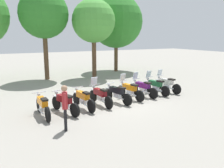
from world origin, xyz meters
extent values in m
plane|color=gray|center=(0.00, 0.00, 0.00)|extent=(80.00, 80.00, 0.00)
cylinder|color=black|center=(-3.98, 0.26, 0.32)|extent=(0.12, 0.64, 0.64)
cylinder|color=black|center=(-3.93, -1.29, 0.32)|extent=(0.12, 0.64, 0.64)
cube|color=silver|center=(-3.98, 0.26, 0.66)|extent=(0.13, 0.36, 0.04)
cube|color=orange|center=(-3.96, -0.46, 0.67)|extent=(0.29, 0.96, 0.30)
cube|color=silver|center=(-3.95, -0.51, 0.40)|extent=(0.23, 0.41, 0.24)
cube|color=black|center=(-3.94, -0.86, 0.86)|extent=(0.26, 0.45, 0.08)
cylinder|color=silver|center=(-3.98, 0.17, 0.64)|extent=(0.06, 0.23, 0.64)
cylinder|color=silver|center=(-3.98, 0.08, 0.97)|extent=(0.62, 0.06, 0.04)
sphere|color=silver|center=(-3.98, 0.21, 0.85)|extent=(0.17, 0.17, 0.16)
cylinder|color=silver|center=(-4.10, -0.82, 0.34)|extent=(0.09, 0.70, 0.07)
cylinder|color=black|center=(-3.18, 0.23, 0.32)|extent=(0.27, 0.64, 0.64)
cylinder|color=black|center=(-2.76, -1.26, 0.32)|extent=(0.27, 0.64, 0.64)
cube|color=silver|center=(-3.18, 0.23, 0.66)|extent=(0.21, 0.38, 0.04)
cube|color=maroon|center=(-2.98, -0.47, 0.67)|extent=(0.51, 0.98, 0.30)
cube|color=silver|center=(-2.97, -0.51, 0.40)|extent=(0.32, 0.44, 0.24)
cube|color=black|center=(-2.87, -0.85, 0.86)|extent=(0.35, 0.49, 0.08)
cylinder|color=silver|center=(-3.15, 0.15, 0.64)|extent=(0.11, 0.23, 0.64)
cylinder|color=silver|center=(-3.13, 0.06, 0.97)|extent=(0.61, 0.20, 0.04)
sphere|color=silver|center=(-3.16, 0.18, 0.85)|extent=(0.20, 0.20, 0.16)
cylinder|color=silver|center=(-3.04, -0.85, 0.34)|extent=(0.26, 0.69, 0.07)
cylinder|color=black|center=(-2.07, 0.50, 0.32)|extent=(0.17, 0.65, 0.64)
cylinder|color=black|center=(-1.89, -1.04, 0.32)|extent=(0.17, 0.65, 0.64)
cube|color=silver|center=(-2.07, 0.50, 0.66)|extent=(0.16, 0.37, 0.04)
cube|color=orange|center=(-1.98, -0.22, 0.67)|extent=(0.37, 0.97, 0.30)
cube|color=silver|center=(-1.98, -0.27, 0.40)|extent=(0.27, 0.42, 0.24)
cube|color=black|center=(-1.94, -0.62, 0.86)|extent=(0.29, 0.47, 0.08)
cylinder|color=silver|center=(-2.06, 0.41, 0.64)|extent=(0.08, 0.23, 0.64)
cylinder|color=silver|center=(-2.05, 0.32, 0.97)|extent=(0.62, 0.11, 0.04)
sphere|color=silver|center=(-2.06, 0.45, 0.85)|extent=(0.18, 0.18, 0.16)
cylinder|color=silver|center=(-2.10, -0.59, 0.34)|extent=(0.15, 0.70, 0.07)
cylinder|color=black|center=(-1.06, 0.65, 0.32)|extent=(0.16, 0.65, 0.64)
cylinder|color=black|center=(-0.91, -0.89, 0.32)|extent=(0.16, 0.65, 0.64)
cube|color=silver|center=(-1.06, 0.65, 0.66)|extent=(0.15, 0.37, 0.04)
cube|color=maroon|center=(-0.99, -0.07, 0.67)|extent=(0.35, 0.97, 0.30)
cube|color=silver|center=(-0.99, -0.12, 0.40)|extent=(0.26, 0.42, 0.24)
cube|color=black|center=(-0.95, -0.47, 0.86)|extent=(0.28, 0.46, 0.08)
cylinder|color=silver|center=(-1.06, 0.56, 0.64)|extent=(0.07, 0.23, 0.64)
cylinder|color=silver|center=(-1.05, 0.47, 0.97)|extent=(0.62, 0.10, 0.04)
sphere|color=silver|center=(-1.06, 0.60, 0.85)|extent=(0.17, 0.17, 0.16)
cylinder|color=silver|center=(-1.12, -0.43, 0.34)|extent=(0.14, 0.70, 0.07)
cube|color=silver|center=(-1.05, 0.53, 1.17)|extent=(0.37, 0.17, 0.39)
cylinder|color=black|center=(-0.16, 0.66, 0.32)|extent=(0.23, 0.65, 0.64)
cylinder|color=black|center=(0.16, -0.86, 0.32)|extent=(0.23, 0.65, 0.64)
cube|color=silver|center=(-0.16, 0.66, 0.66)|extent=(0.19, 0.38, 0.04)
cube|color=black|center=(-0.01, -0.05, 0.67)|extent=(0.45, 0.98, 0.30)
cube|color=silver|center=(0.00, -0.10, 0.40)|extent=(0.30, 0.44, 0.24)
cube|color=black|center=(0.07, -0.44, 0.86)|extent=(0.32, 0.48, 0.08)
cylinder|color=silver|center=(-0.14, 0.57, 0.64)|extent=(0.10, 0.23, 0.64)
cylinder|color=silver|center=(-0.12, 0.48, 0.97)|extent=(0.61, 0.16, 0.04)
sphere|color=silver|center=(-0.15, 0.61, 0.85)|extent=(0.19, 0.19, 0.16)
cylinder|color=silver|center=(-0.10, -0.43, 0.34)|extent=(0.21, 0.70, 0.07)
cylinder|color=black|center=(0.86, 0.96, 0.32)|extent=(0.20, 0.65, 0.64)
cylinder|color=black|center=(1.12, -0.57, 0.32)|extent=(0.20, 0.65, 0.64)
cube|color=silver|center=(0.86, 0.96, 0.66)|extent=(0.18, 0.37, 0.04)
cube|color=orange|center=(0.98, 0.25, 0.67)|extent=(0.41, 0.98, 0.30)
cube|color=silver|center=(0.99, 0.20, 0.40)|extent=(0.28, 0.43, 0.24)
cube|color=black|center=(1.05, -0.15, 0.86)|extent=(0.31, 0.47, 0.08)
cylinder|color=silver|center=(0.88, 0.87, 0.64)|extent=(0.09, 0.23, 0.64)
cylinder|color=silver|center=(0.89, 0.79, 0.97)|extent=(0.62, 0.14, 0.04)
sphere|color=silver|center=(0.87, 0.91, 0.85)|extent=(0.18, 0.18, 0.16)
cylinder|color=silver|center=(0.88, -0.12, 0.34)|extent=(0.18, 0.70, 0.07)
cube|color=silver|center=(0.88, 0.84, 1.17)|extent=(0.38, 0.19, 0.39)
cylinder|color=black|center=(1.83, 1.11, 0.32)|extent=(0.22, 0.65, 0.64)
cylinder|color=black|center=(2.13, -0.41, 0.32)|extent=(0.22, 0.65, 0.64)
cube|color=silver|center=(1.83, 1.11, 0.66)|extent=(0.19, 0.38, 0.04)
cube|color=#59196B|center=(1.97, 0.40, 0.67)|extent=(0.44, 0.98, 0.30)
cube|color=silver|center=(1.98, 0.35, 0.40)|extent=(0.29, 0.44, 0.24)
cube|color=black|center=(2.05, 0.01, 0.86)|extent=(0.32, 0.48, 0.08)
cylinder|color=silver|center=(1.84, 1.02, 0.64)|extent=(0.09, 0.23, 0.64)
cylinder|color=silver|center=(1.86, 0.93, 0.97)|extent=(0.62, 0.16, 0.04)
sphere|color=silver|center=(1.84, 1.06, 0.85)|extent=(0.19, 0.19, 0.16)
cylinder|color=silver|center=(1.88, 0.02, 0.34)|extent=(0.20, 0.70, 0.07)
cube|color=silver|center=(1.85, 0.99, 1.17)|extent=(0.38, 0.20, 0.39)
cylinder|color=black|center=(2.87, 1.19, 0.32)|extent=(0.18, 0.65, 0.64)
cylinder|color=black|center=(3.06, -0.34, 0.32)|extent=(0.18, 0.65, 0.64)
cube|color=silver|center=(2.87, 1.19, 0.66)|extent=(0.16, 0.37, 0.04)
cube|color=#1E6033|center=(2.96, 0.48, 0.67)|extent=(0.38, 0.97, 0.30)
cube|color=silver|center=(2.97, 0.43, 0.40)|extent=(0.27, 0.42, 0.24)
cube|color=black|center=(3.01, 0.08, 0.86)|extent=(0.29, 0.47, 0.08)
cylinder|color=silver|center=(2.88, 1.11, 0.64)|extent=(0.08, 0.23, 0.64)
cylinder|color=silver|center=(2.89, 1.02, 0.97)|extent=(0.62, 0.11, 0.04)
sphere|color=silver|center=(2.88, 1.15, 0.85)|extent=(0.18, 0.18, 0.16)
cylinder|color=silver|center=(2.84, 0.11, 0.34)|extent=(0.16, 0.70, 0.07)
cube|color=silver|center=(2.88, 1.08, 1.17)|extent=(0.37, 0.18, 0.39)
cylinder|color=black|center=(3.86, 1.33, 0.32)|extent=(0.18, 0.65, 0.64)
cylinder|color=black|center=(4.05, -0.21, 0.32)|extent=(0.18, 0.65, 0.64)
cube|color=silver|center=(3.86, 1.33, 0.66)|extent=(0.16, 0.37, 0.04)
cube|color=silver|center=(3.95, 0.61, 0.67)|extent=(0.37, 0.97, 0.30)
cube|color=silver|center=(3.95, 0.56, 0.40)|extent=(0.27, 0.42, 0.24)
cube|color=black|center=(4.00, 0.22, 0.86)|extent=(0.29, 0.47, 0.08)
cylinder|color=silver|center=(3.87, 1.24, 0.64)|extent=(0.08, 0.23, 0.64)
cylinder|color=silver|center=(3.88, 1.15, 0.97)|extent=(0.62, 0.11, 0.04)
sphere|color=silver|center=(3.87, 1.28, 0.85)|extent=(0.18, 0.18, 0.16)
cylinder|color=silver|center=(3.83, 0.25, 0.34)|extent=(0.15, 0.70, 0.07)
cube|color=silver|center=(3.88, 1.21, 1.17)|extent=(0.37, 0.17, 0.39)
cylinder|color=black|center=(-3.51, -2.40, 0.42)|extent=(0.13, 0.13, 0.84)
cylinder|color=black|center=(-3.55, -2.57, 0.42)|extent=(0.13, 0.13, 0.84)
cube|color=#B22D33|center=(-3.53, -2.49, 1.16)|extent=(0.25, 0.26, 0.63)
cylinder|color=#B22D33|center=(-3.49, -2.33, 1.18)|extent=(0.10, 0.10, 0.60)
cylinder|color=#B22D33|center=(-3.57, -2.64, 1.18)|extent=(0.10, 0.10, 0.60)
sphere|color=#A87A5B|center=(-3.53, -2.49, 1.62)|extent=(0.28, 0.28, 0.23)
cylinder|color=brown|center=(-1.77, 8.49, 1.91)|extent=(0.36, 0.36, 3.83)
sphere|color=#2D7A28|center=(-1.77, 8.49, 5.16)|extent=(3.82, 3.82, 3.82)
cylinder|color=brown|center=(1.96, 7.46, 1.72)|extent=(0.36, 0.36, 3.44)
sphere|color=#4C9E3D|center=(1.96, 7.46, 4.67)|extent=(3.52, 3.52, 3.52)
cylinder|color=brown|center=(5.39, 9.92, 1.53)|extent=(0.36, 0.36, 3.06)
sphere|color=#2D7A28|center=(5.39, 9.92, 4.85)|extent=(5.11, 5.11, 5.11)
camera|label=1|loc=(-5.87, -10.69, 3.50)|focal=37.79mm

